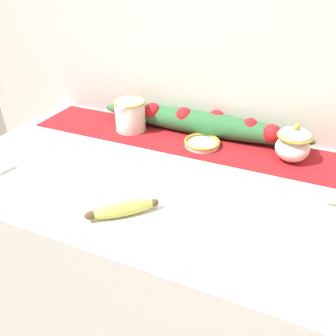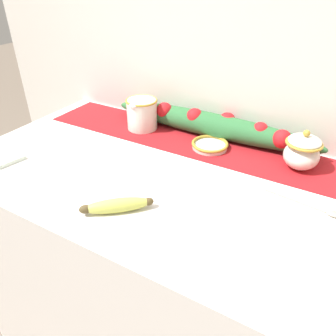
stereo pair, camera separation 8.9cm
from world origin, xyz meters
The scene contains 9 objects.
countertop centered at (0.00, 0.00, 0.44)m, with size 1.29×0.69×0.88m, color silver.
back_wall centered at (0.00, 0.36, 1.20)m, with size 2.09×0.04×2.40m, color silver.
table_runner centered at (0.00, 0.22, 0.88)m, with size 1.19×0.22×0.00m, color #A8191E.
cream_pitcher centered at (-0.24, 0.23, 0.94)m, with size 0.12×0.14×0.11m.
sugar_bowl centered at (0.32, 0.22, 0.93)m, with size 0.11×0.11×0.12m.
small_dish centered at (0.04, 0.21, 0.89)m, with size 0.12×0.12×0.02m.
banana centered at (-0.03, -0.21, 0.89)m, with size 0.15×0.14×0.04m.
spoon centered at (0.42, 0.04, 0.88)m, with size 0.20×0.04×0.01m.
poinsettia_garland centered at (0.00, 0.29, 0.92)m, with size 0.78×0.09×0.09m.
Camera 2 is at (0.40, -0.70, 1.40)m, focal length 35.00 mm.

